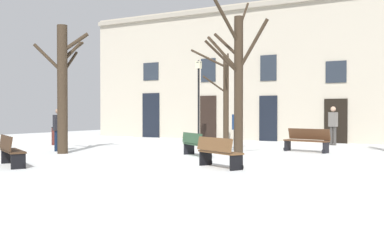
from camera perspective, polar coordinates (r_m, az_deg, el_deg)
name	(u,v)px	position (r m, az deg, el deg)	size (l,w,h in m)	color
ground_plane	(162,157)	(15.46, -3.73, -4.72)	(36.86, 36.86, 0.00)	white
building_facade	(268,70)	(25.03, 9.47, 6.22)	(23.04, 0.60, 7.59)	#BCB29E
tree_right_of_center	(63,84)	(17.61, -15.91, 4.32)	(1.69, 2.00, 4.77)	#382B1E
tree_left_of_center	(237,79)	(14.70, 5.74, 5.17)	(2.21, 2.40, 5.27)	#382B1E
tree_foreground	(225,96)	(21.44, 4.14, 3.04)	(2.07, 1.32, 4.52)	#382B1E
streetlamp	(199,93)	(22.74, 0.84, 3.47)	(0.30, 0.30, 4.17)	black
litter_bin	(56,136)	(22.36, -16.66, -1.93)	(0.47, 0.47, 0.84)	#4C1E19
bench_back_to_back_right	(307,140)	(18.14, 14.25, -2.45)	(1.86, 0.94, 0.91)	#51331E
bench_by_litter_bin	(196,144)	(15.81, 0.48, -3.05)	(1.57, 1.38, 0.83)	#2D4C33
bench_near_center_tree	(219,152)	(12.52, 3.37, -4.07)	(1.58, 1.13, 0.85)	brown
bench_far_corner	(11,150)	(13.88, -21.83, -3.54)	(1.74, 1.26, 0.88)	#3D2819
person_near_bench	(58,127)	(18.64, -16.44, -0.91)	(0.35, 0.44, 1.69)	black
person_strolling	(333,123)	(22.15, 17.31, -0.42)	(0.43, 0.34, 1.81)	#403D3A
person_by_shop_door	(237,127)	(18.80, 5.71, -0.83)	(0.39, 0.24, 1.71)	black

